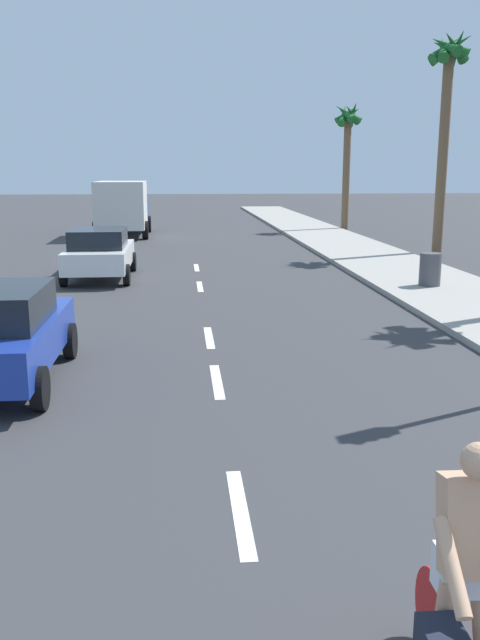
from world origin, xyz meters
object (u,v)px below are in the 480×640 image
Objects in this scene: delivery_truck at (123,207)px; palm_tree_far at (447,87)px; parked_car_blue at (0,332)px; parked_car_white at (100,252)px; palm_tree_distant at (348,134)px; trash_bin_far at (430,269)px; cyclist at (464,604)px.

delivery_truck is 16.84m from palm_tree_far.
parked_car_blue is 0.64× the size of delivery_truck.
palm_tree_far is (12.80, 4.93, 5.60)m from parked_car_white.
parked_car_blue is 21.14m from palm_tree_far.
parked_car_white is 20.77m from palm_tree_distant.
parked_car_blue is at bearing -91.96° from parked_car_white.
palm_tree_distant is (12.26, 2.34, 3.82)m from delivery_truck.
palm_tree_far is 9.29× the size of trash_bin_far.
parked_car_white is 0.61× the size of palm_tree_distant.
palm_tree_distant is at bearing -100.97° from cyclist.
cyclist is 1.97× the size of trash_bin_far.
cyclist is 0.25× the size of palm_tree_distant.
palm_tree_far is at bearing 20.94° from parked_car_white.
palm_tree_distant is at bearing 83.20° from trash_bin_far.
trash_bin_far is (9.53, -3.00, -0.24)m from parked_car_white.
palm_tree_distant is (11.85, 16.47, 4.48)m from parked_car_white.
parked_car_white is (-4.14, 17.82, 0.01)m from cyclist.
palm_tree_far is 11.63m from palm_tree_distant.
trash_bin_far is (9.94, -17.13, -0.90)m from delivery_truck.
parked_car_blue is 24.79m from delivery_truck.
palm_tree_distant is 7.75× the size of trash_bin_far.
parked_car_blue is 0.56× the size of palm_tree_distant.
parked_car_white is 9.99m from trash_bin_far.
palm_tree_far is at bearing 67.56° from trash_bin_far.
delivery_truck is at bearing 90.03° from parked_car_blue.
trash_bin_far is at bearing -17.60° from parked_car_white.
parked_car_white is at bearing 162.52° from trash_bin_far.
palm_tree_far is at bearing -109.14° from cyclist.
delivery_truck reaches higher than parked_car_blue.
trash_bin_far is at bearing -108.27° from cyclist.
cyclist is 15.77m from trash_bin_far.
palm_tree_distant is 20.16m from trash_bin_far.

